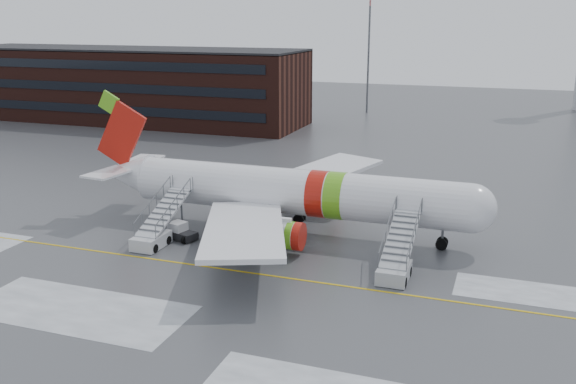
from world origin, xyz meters
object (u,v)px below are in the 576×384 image
at_px(airliner, 285,192).
at_px(airstair_aft, 156,231).
at_px(pushback_tug, 180,232).
at_px(airstair_fwd, 396,261).

distance_m(airliner, airstair_aft, 11.01).
bearing_deg(pushback_tug, airstair_aft, -126.80).
height_order(airstair_fwd, pushback_tug, airstair_fwd).
distance_m(airstair_fwd, pushback_tug, 17.94).
xyz_separation_m(airliner, pushback_tug, (-7.29, -4.86, -2.80)).
height_order(airliner, airstair_aft, airliner).
bearing_deg(pushback_tug, airliner, 33.67).
height_order(airstair_fwd, airstair_aft, same).
bearing_deg(airstair_fwd, airstair_aft, 180.00).
height_order(airliner, airstair_fwd, airliner).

